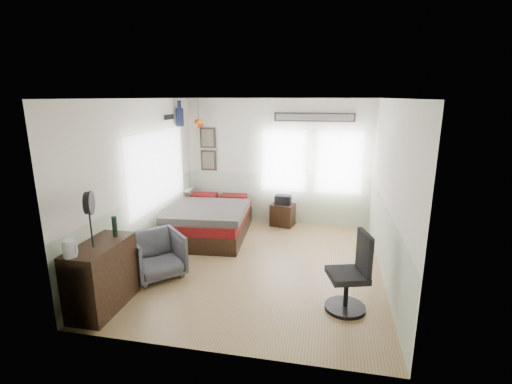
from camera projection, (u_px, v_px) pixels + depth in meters
The scene contains 12 objects.
ground_plane at pixel (257, 265), 6.20m from camera, with size 4.00×4.50×0.01m, color olive.
room_shell at pixel (255, 168), 5.99m from camera, with size 4.02×4.52×2.71m.
wall_decor at pixel (224, 128), 7.75m from camera, with size 3.55×1.32×1.44m.
bed at pixel (210, 220), 7.44m from camera, with size 1.58×2.12×0.65m.
dresser at pixel (102, 276), 4.84m from camera, with size 0.48×1.00×0.90m, color black.
armchair at pixel (157, 255), 5.73m from camera, with size 0.74×0.76×0.70m, color #4B4D55.
nightstand at pixel (283, 215), 8.05m from camera, with size 0.48×0.38×0.48m, color black.
task_chair at pixel (351, 279), 4.79m from camera, with size 0.59×0.59×1.07m.
kettle at pixel (70, 249), 4.33m from camera, with size 0.18×0.15×0.20m.
bottle at pixel (115, 226), 4.97m from camera, with size 0.07×0.07×0.27m, color black.
stand_fan at pixel (89, 204), 4.49m from camera, with size 0.18×0.28×0.72m.
black_bag at pixel (283, 200), 7.97m from camera, with size 0.34×0.22×0.20m, color black.
Camera 1 is at (1.11, -5.59, 2.72)m, focal length 26.00 mm.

